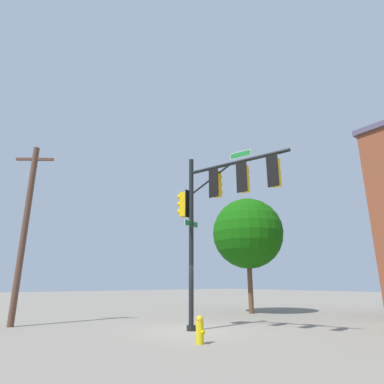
% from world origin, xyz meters
% --- Properties ---
extents(ground_plane, '(120.00, 120.00, 0.00)m').
position_xyz_m(ground_plane, '(0.00, 0.00, 0.00)').
color(ground_plane, gray).
extents(signal_pole_assembly, '(5.00, 1.93, 7.20)m').
position_xyz_m(signal_pole_assembly, '(1.31, 0.42, 5.12)').
color(signal_pole_assembly, black).
rests_on(signal_pole_assembly, ground_plane).
extents(utility_pole, '(1.15, 1.53, 8.26)m').
position_xyz_m(utility_pole, '(-5.55, -5.46, 4.27)').
color(utility_pole, brown).
rests_on(utility_pole, ground_plane).
extents(fire_hydrant, '(0.33, 0.24, 0.83)m').
position_xyz_m(fire_hydrant, '(2.37, -1.46, 0.41)').
color(fire_hydrant, gold).
rests_on(fire_hydrant, ground_plane).
extents(tree_near, '(4.53, 4.53, 7.18)m').
position_xyz_m(tree_near, '(-3.39, 7.22, 4.90)').
color(tree_near, brown).
rests_on(tree_near, ground_plane).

